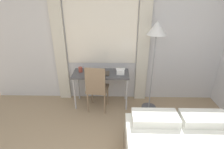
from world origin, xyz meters
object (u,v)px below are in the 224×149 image
at_px(mug, 80,70).
at_px(book, 104,73).
at_px(desk, 101,76).
at_px(desk_chair, 97,87).
at_px(standing_lamp, 156,38).
at_px(telephone, 120,71).

bearing_deg(mug, book, -10.38).
bearing_deg(desk, mug, 174.33).
height_order(desk, desk_chair, desk_chair).
bearing_deg(book, standing_lamp, -5.24).
bearing_deg(telephone, mug, 175.92).
distance_m(desk, standing_lamp, 1.31).
distance_m(desk, telephone, 0.41).
distance_m(desk_chair, mug, 0.51).
xyz_separation_m(desk_chair, book, (0.14, 0.18, 0.20)).
bearing_deg(desk_chair, desk, 80.88).
height_order(desk_chair, mug, desk_chair).
distance_m(desk, book, 0.12).
xyz_separation_m(desk_chair, telephone, (0.46, 0.21, 0.24)).
bearing_deg(book, mug, 169.62).
distance_m(desk_chair, telephone, 0.56).
relative_size(desk_chair, standing_lamp, 0.55).
xyz_separation_m(standing_lamp, telephone, (-0.61, 0.12, -0.70)).
height_order(standing_lamp, mug, standing_lamp).
relative_size(standing_lamp, book, 8.34).
xyz_separation_m(desk, desk_chair, (-0.07, -0.23, -0.12)).
bearing_deg(standing_lamp, desk, 172.42).
bearing_deg(desk, desk_chair, -106.33).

